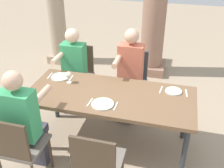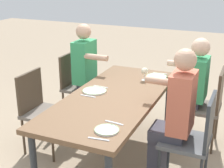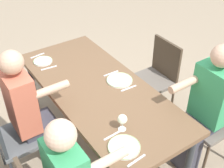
# 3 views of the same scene
# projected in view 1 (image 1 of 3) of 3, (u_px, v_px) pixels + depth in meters

# --- Properties ---
(ground_plane) EXTENTS (16.00, 16.00, 0.00)m
(ground_plane) POSITION_uv_depth(u_px,v_px,m) (110.00, 142.00, 3.54)
(ground_plane) COLOR gray
(dining_table) EXTENTS (1.99, 0.86, 0.76)m
(dining_table) POSITION_uv_depth(u_px,v_px,m) (110.00, 99.00, 3.20)
(dining_table) COLOR brown
(dining_table) RESTS_ON ground
(chair_west_north) EXTENTS (0.44, 0.44, 0.93)m
(chair_west_north) POSITION_uv_depth(u_px,v_px,m) (78.00, 72.00, 4.15)
(chair_west_north) COLOR #6A6158
(chair_west_north) RESTS_ON ground
(chair_west_south) EXTENTS (0.44, 0.44, 0.92)m
(chair_west_south) POSITION_uv_depth(u_px,v_px,m) (18.00, 146.00, 2.72)
(chair_west_south) COLOR #6A6158
(chair_west_south) RESTS_ON ground
(chair_mid_north) EXTENTS (0.44, 0.44, 0.93)m
(chair_mid_north) POSITION_uv_depth(u_px,v_px,m) (132.00, 78.00, 3.97)
(chair_mid_north) COLOR #5B5E61
(chair_mid_north) RESTS_ON ground
(chair_mid_south) EXTENTS (0.44, 0.44, 0.91)m
(chair_mid_south) POSITION_uv_depth(u_px,v_px,m) (97.00, 162.00, 2.54)
(chair_mid_south) COLOR #6A6158
(chair_mid_south) RESTS_ON ground
(diner_woman_green) EXTENTS (0.35, 0.49, 1.26)m
(diner_woman_green) POSITION_uv_depth(u_px,v_px,m) (73.00, 69.00, 3.91)
(diner_woman_green) COLOR #3F3F4C
(diner_woman_green) RESTS_ON ground
(diner_man_white) EXTENTS (0.35, 0.49, 1.32)m
(diner_man_white) POSITION_uv_depth(u_px,v_px,m) (25.00, 122.00, 2.79)
(diner_man_white) COLOR #3F3F4C
(diner_man_white) RESTS_ON ground
(diner_guest_third) EXTENTS (0.35, 0.49, 1.33)m
(diner_guest_third) POSITION_uv_depth(u_px,v_px,m) (129.00, 74.00, 3.71)
(diner_guest_third) COLOR #3F3F4C
(diner_guest_third) RESTS_ON ground
(plate_0) EXTENTS (0.25, 0.25, 0.02)m
(plate_0) POSITION_uv_depth(u_px,v_px,m) (60.00, 77.00, 3.52)
(plate_0) COLOR white
(plate_0) RESTS_ON dining_table
(wine_glass_0) EXTENTS (0.08, 0.08, 0.15)m
(wine_glass_0) POSITION_uv_depth(u_px,v_px,m) (68.00, 75.00, 3.35)
(wine_glass_0) COLOR white
(wine_glass_0) RESTS_ON dining_table
(fork_0) EXTENTS (0.03, 0.17, 0.01)m
(fork_0) POSITION_uv_depth(u_px,v_px,m) (50.00, 76.00, 3.56)
(fork_0) COLOR silver
(fork_0) RESTS_ON dining_table
(spoon_0) EXTENTS (0.03, 0.17, 0.01)m
(spoon_0) POSITION_uv_depth(u_px,v_px,m) (71.00, 78.00, 3.49)
(spoon_0) COLOR silver
(spoon_0) RESTS_ON dining_table
(plate_1) EXTENTS (0.26, 0.26, 0.02)m
(plate_1) POSITION_uv_depth(u_px,v_px,m) (103.00, 104.00, 2.97)
(plate_1) COLOR white
(plate_1) RESTS_ON dining_table
(fork_1) EXTENTS (0.02, 0.17, 0.01)m
(fork_1) POSITION_uv_depth(u_px,v_px,m) (90.00, 102.00, 3.01)
(fork_1) COLOR silver
(fork_1) RESTS_ON dining_table
(spoon_1) EXTENTS (0.02, 0.17, 0.01)m
(spoon_1) POSITION_uv_depth(u_px,v_px,m) (116.00, 106.00, 2.94)
(spoon_1) COLOR silver
(spoon_1) RESTS_ON dining_table
(plate_2) EXTENTS (0.20, 0.20, 0.02)m
(plate_2) POSITION_uv_depth(u_px,v_px,m) (174.00, 91.00, 3.21)
(plate_2) COLOR white
(plate_2) RESTS_ON dining_table
(fork_2) EXTENTS (0.03, 0.17, 0.01)m
(fork_2) POSITION_uv_depth(u_px,v_px,m) (161.00, 90.00, 3.24)
(fork_2) COLOR silver
(fork_2) RESTS_ON dining_table
(spoon_2) EXTENTS (0.04, 0.17, 0.01)m
(spoon_2) POSITION_uv_depth(u_px,v_px,m) (186.00, 93.00, 3.18)
(spoon_2) COLOR silver
(spoon_2) RESTS_ON dining_table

